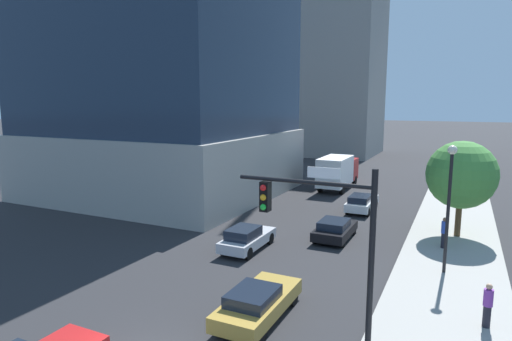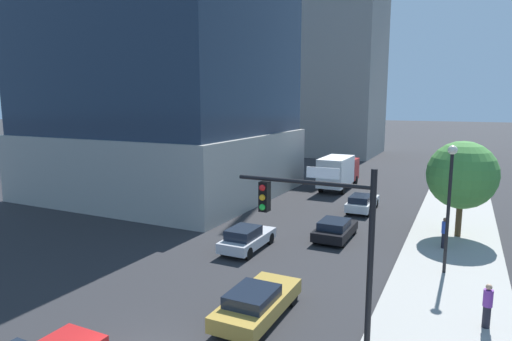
{
  "view_description": "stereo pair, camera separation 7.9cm",
  "coord_description": "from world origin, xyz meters",
  "px_view_note": "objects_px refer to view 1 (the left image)",
  "views": [
    {
      "loc": [
        8.67,
        -9.62,
        8.47
      ],
      "look_at": [
        -1.15,
        10.71,
        4.88
      ],
      "focal_mm": 30.26,
      "sensor_mm": 36.0,
      "label": 1
    },
    {
      "loc": [
        8.74,
        -9.59,
        8.47
      ],
      "look_at": [
        -1.15,
        10.71,
        4.88
      ],
      "focal_mm": 30.26,
      "sensor_mm": 36.0,
      "label": 2
    }
  ],
  "objects_px": {
    "car_silver": "(247,238)",
    "box_truck": "(338,171)",
    "street_tree": "(461,175)",
    "car_white": "(362,202)",
    "car_black": "(335,229)",
    "construction_building": "(333,47)",
    "car_gold": "(257,302)",
    "traffic_light_pole": "(324,227)",
    "pedestrian_blue_shirt": "(444,232)",
    "street_lamp": "(450,191)",
    "pedestrian_purple_shirt": "(488,305)"
  },
  "relations": [
    {
      "from": "street_tree",
      "to": "car_gold",
      "type": "xyz_separation_m",
      "value": [
        -6.89,
        -14.73,
        -3.33
      ]
    },
    {
      "from": "traffic_light_pole",
      "to": "pedestrian_blue_shirt",
      "type": "xyz_separation_m",
      "value": [
        3.3,
        12.89,
        -3.34
      ]
    },
    {
      "from": "construction_building",
      "to": "street_lamp",
      "type": "height_order",
      "value": "construction_building"
    },
    {
      "from": "pedestrian_blue_shirt",
      "to": "car_black",
      "type": "bearing_deg",
      "value": -173.43
    },
    {
      "from": "traffic_light_pole",
      "to": "car_silver",
      "type": "bearing_deg",
      "value": 131.02
    },
    {
      "from": "car_gold",
      "to": "box_truck",
      "type": "relative_size",
      "value": 0.66
    },
    {
      "from": "construction_building",
      "to": "box_truck",
      "type": "xyz_separation_m",
      "value": [
        9.0,
        -28.76,
        -15.43
      ]
    },
    {
      "from": "street_tree",
      "to": "car_black",
      "type": "relative_size",
      "value": 1.48
    },
    {
      "from": "pedestrian_blue_shirt",
      "to": "pedestrian_purple_shirt",
      "type": "xyz_separation_m",
      "value": [
        1.87,
        -8.93,
        -0.06
      ]
    },
    {
      "from": "street_lamp",
      "to": "street_tree",
      "type": "bearing_deg",
      "value": 85.98
    },
    {
      "from": "car_black",
      "to": "pedestrian_purple_shirt",
      "type": "height_order",
      "value": "pedestrian_purple_shirt"
    },
    {
      "from": "car_silver",
      "to": "box_truck",
      "type": "bearing_deg",
      "value": 90.0
    },
    {
      "from": "car_white",
      "to": "pedestrian_blue_shirt",
      "type": "height_order",
      "value": "pedestrian_blue_shirt"
    },
    {
      "from": "pedestrian_blue_shirt",
      "to": "pedestrian_purple_shirt",
      "type": "relative_size",
      "value": 1.06
    },
    {
      "from": "car_silver",
      "to": "car_black",
      "type": "bearing_deg",
      "value": 46.15
    },
    {
      "from": "construction_building",
      "to": "box_truck",
      "type": "height_order",
      "value": "construction_building"
    },
    {
      "from": "traffic_light_pole",
      "to": "car_gold",
      "type": "bearing_deg",
      "value": 160.88
    },
    {
      "from": "construction_building",
      "to": "car_black",
      "type": "bearing_deg",
      "value": -73.56
    },
    {
      "from": "box_truck",
      "to": "pedestrian_purple_shirt",
      "type": "xyz_separation_m",
      "value": [
        12.11,
        -23.62,
        -0.81
      ]
    },
    {
      "from": "car_white",
      "to": "car_black",
      "type": "bearing_deg",
      "value": -90.0
    },
    {
      "from": "box_truck",
      "to": "traffic_light_pole",
      "type": "bearing_deg",
      "value": -75.88
    },
    {
      "from": "car_silver",
      "to": "car_white",
      "type": "xyz_separation_m",
      "value": [
        4.03,
        11.92,
        -0.0
      ]
    },
    {
      "from": "street_lamp",
      "to": "car_silver",
      "type": "height_order",
      "value": "street_lamp"
    },
    {
      "from": "street_tree",
      "to": "car_silver",
      "type": "xyz_separation_m",
      "value": [
        -10.92,
        -7.76,
        -3.32
      ]
    },
    {
      "from": "pedestrian_blue_shirt",
      "to": "traffic_light_pole",
      "type": "bearing_deg",
      "value": -104.35
    },
    {
      "from": "street_lamp",
      "to": "car_black",
      "type": "bearing_deg",
      "value": 153.68
    },
    {
      "from": "car_white",
      "to": "pedestrian_blue_shirt",
      "type": "bearing_deg",
      "value": -48.47
    },
    {
      "from": "street_tree",
      "to": "car_white",
      "type": "bearing_deg",
      "value": 148.84
    },
    {
      "from": "street_lamp",
      "to": "car_silver",
      "type": "relative_size",
      "value": 1.47
    },
    {
      "from": "car_white",
      "to": "box_truck",
      "type": "bearing_deg",
      "value": 117.68
    },
    {
      "from": "construction_building",
      "to": "pedestrian_blue_shirt",
      "type": "xyz_separation_m",
      "value": [
        19.24,
        -43.45,
        -16.18
      ]
    },
    {
      "from": "car_silver",
      "to": "street_tree",
      "type": "bearing_deg",
      "value": 35.4
    },
    {
      "from": "street_tree",
      "to": "car_gold",
      "type": "height_order",
      "value": "street_tree"
    },
    {
      "from": "car_gold",
      "to": "pedestrian_purple_shirt",
      "type": "xyz_separation_m",
      "value": [
        8.08,
        2.95,
        0.32
      ]
    },
    {
      "from": "box_truck",
      "to": "street_lamp",
      "type": "bearing_deg",
      "value": -60.66
    },
    {
      "from": "street_tree",
      "to": "street_lamp",
      "type": "bearing_deg",
      "value": -94.02
    },
    {
      "from": "traffic_light_pole",
      "to": "pedestrian_purple_shirt",
      "type": "bearing_deg",
      "value": 37.45
    },
    {
      "from": "box_truck",
      "to": "car_white",
      "type": "bearing_deg",
      "value": -62.32
    },
    {
      "from": "car_silver",
      "to": "pedestrian_purple_shirt",
      "type": "xyz_separation_m",
      "value": [
        12.11,
        -4.02,
        0.31
      ]
    },
    {
      "from": "street_lamp",
      "to": "box_truck",
      "type": "bearing_deg",
      "value": 119.34
    },
    {
      "from": "box_truck",
      "to": "car_silver",
      "type": "bearing_deg",
      "value": -90.0
    },
    {
      "from": "car_gold",
      "to": "construction_building",
      "type": "bearing_deg",
      "value": 103.25
    },
    {
      "from": "construction_building",
      "to": "traffic_light_pole",
      "type": "bearing_deg",
      "value": -74.2
    },
    {
      "from": "street_tree",
      "to": "car_white",
      "type": "xyz_separation_m",
      "value": [
        -6.89,
        4.16,
        -3.33
      ]
    },
    {
      "from": "car_black",
      "to": "traffic_light_pole",
      "type": "bearing_deg",
      "value": -76.56
    },
    {
      "from": "car_white",
      "to": "pedestrian_blue_shirt",
      "type": "distance_m",
      "value": 9.37
    },
    {
      "from": "construction_building",
      "to": "car_white",
      "type": "bearing_deg",
      "value": -70.32
    },
    {
      "from": "traffic_light_pole",
      "to": "street_tree",
      "type": "bearing_deg",
      "value": 75.82
    },
    {
      "from": "car_white",
      "to": "pedestrian_blue_shirt",
      "type": "relative_size",
      "value": 2.57
    },
    {
      "from": "street_lamp",
      "to": "car_silver",
      "type": "bearing_deg",
      "value": -174.4
    }
  ]
}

